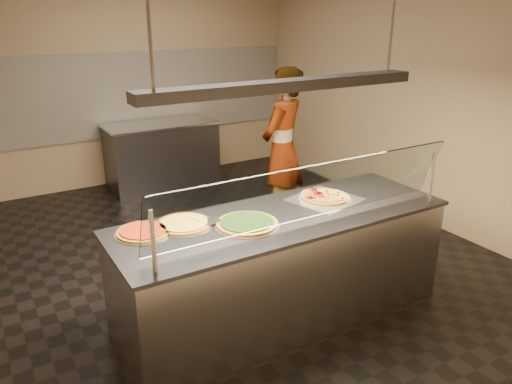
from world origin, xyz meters
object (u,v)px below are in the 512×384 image
perforated_tray (324,199)px  pizza_tomato (143,232)px  half_pizza_pepperoni (315,198)px  heat_lamp_housing (286,85)px  pizza_cheese (183,223)px  serving_counter (282,267)px  prep_table (162,154)px  sneeze_guard (311,193)px  pizza_spatula (201,219)px  worker (283,149)px  pizza_spinach (247,223)px  half_pizza_sausage (334,194)px

perforated_tray → pizza_tomato: bearing=175.4°
half_pizza_pepperoni → pizza_tomato: size_ratio=1.11×
half_pizza_pepperoni → heat_lamp_housing: size_ratio=0.20×
pizza_cheese → pizza_tomato: (-0.31, 0.01, -0.00)m
serving_counter → heat_lamp_housing: 1.48m
pizza_cheese → heat_lamp_housing: 1.28m
serving_counter → half_pizza_pepperoni: bearing=15.8°
pizza_tomato → pizza_cheese: bearing=-2.8°
pizza_cheese → prep_table: size_ratio=0.28×
sneeze_guard → pizza_spatula: 0.87m
sneeze_guard → perforated_tray: (0.50, 0.45, -0.29)m
pizza_spatula → sneeze_guard: bearing=-40.8°
pizza_cheese → heat_lamp_housing: bearing=-16.3°
serving_counter → prep_table: same height
sneeze_guard → heat_lamp_housing: heat_lamp_housing is taller
half_pizza_pepperoni → pizza_tomato: bearing=175.1°
pizza_cheese → pizza_spatula: size_ratio=1.92×
pizza_spatula → worker: 2.23m
sneeze_guard → pizza_tomato: (-1.07, 0.58, -0.28)m
half_pizza_pepperoni → pizza_spinach: bearing=-169.8°
perforated_tray → half_pizza_sausage: 0.10m
pizza_cheese → worker: (1.84, 1.41, -0.00)m
prep_table → half_pizza_pepperoni: bearing=-89.5°
serving_counter → perforated_tray: (0.50, 0.11, 0.47)m
serving_counter → perforated_tray: size_ratio=4.40×
heat_lamp_housing → pizza_spinach: bearing=-176.3°
serving_counter → worker: size_ratio=1.47×
prep_table → pizza_spatula: bearing=-105.6°
sneeze_guard → heat_lamp_housing: size_ratio=1.09×
serving_counter → perforated_tray: perforated_tray is taller
pizza_spatula → prep_table: (0.99, 3.54, -0.49)m
sneeze_guard → heat_lamp_housing: 0.80m
perforated_tray → worker: size_ratio=0.33×
pizza_cheese → pizza_spatula: (0.14, -0.03, 0.01)m
serving_counter → heat_lamp_housing: heat_lamp_housing is taller
half_pizza_sausage → worker: worker is taller
worker → heat_lamp_housing: bearing=26.4°
sneeze_guard → prep_table: sneeze_guard is taller
perforated_tray → pizza_spatula: size_ratio=2.71×
sneeze_guard → pizza_spatula: (-0.63, 0.54, -0.27)m
serving_counter → half_pizza_sausage: bearing=10.0°
pizza_cheese → prep_table: (1.13, 3.52, -0.48)m
perforated_tray → half_pizza_sausage: bearing=-2.6°
pizza_spinach → heat_lamp_housing: size_ratio=0.22×
pizza_cheese → prep_table: 3.73m
pizza_spinach → worker: worker is taller
heat_lamp_housing → prep_table: bearing=84.5°
prep_table → worker: size_ratio=0.84×
pizza_spatula → half_pizza_pepperoni: bearing=-4.8°
perforated_tray → pizza_tomato: size_ratio=1.51×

